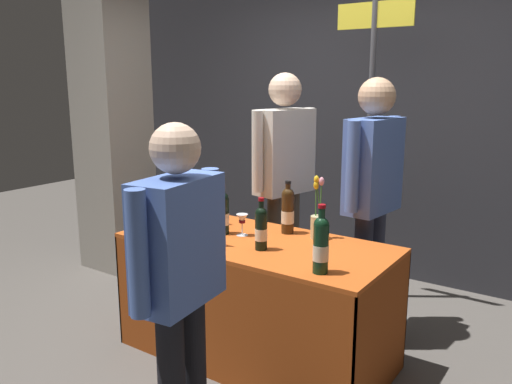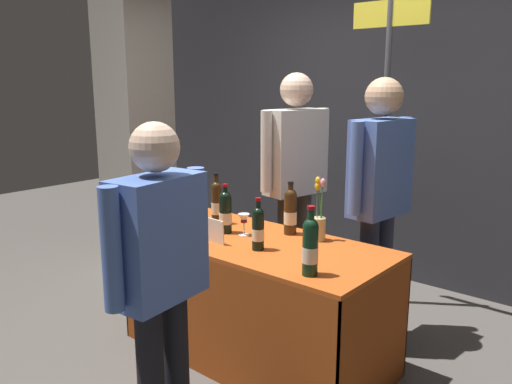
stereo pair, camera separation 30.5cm
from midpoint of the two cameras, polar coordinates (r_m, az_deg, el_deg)
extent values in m
plane|color=#514C47|center=(3.43, -2.67, -17.53)|extent=(12.00, 12.00, 0.00)
cube|color=#2D2D33|center=(4.62, 11.37, 6.90)|extent=(5.85, 0.12, 2.58)
cube|color=gray|center=(4.87, -17.46, 9.63)|extent=(0.51, 0.51, 3.06)
cube|color=#B74C19|center=(3.13, -2.80, -5.63)|extent=(1.65, 0.77, 0.02)
cube|color=#963E14|center=(3.00, -7.21, -14.31)|extent=(1.65, 0.01, 0.73)
cube|color=#963E14|center=(3.55, 1.00, -9.91)|extent=(1.65, 0.01, 0.73)
cube|color=#963E14|center=(3.78, -12.79, -8.79)|extent=(0.01, 0.77, 0.73)
cube|color=#963E14|center=(2.89, 10.80, -15.53)|extent=(0.01, 0.77, 0.73)
cylinder|color=#192333|center=(3.52, -11.78, -1.47)|extent=(0.06, 0.06, 0.25)
sphere|color=#192333|center=(3.50, -11.87, 0.56)|extent=(0.06, 0.06, 0.06)
cylinder|color=#192333|center=(3.49, -11.90, 1.28)|extent=(0.02, 0.02, 0.09)
cylinder|color=maroon|center=(3.48, -11.94, 2.15)|extent=(0.03, 0.03, 0.02)
cylinder|color=beige|center=(3.53, -11.77, -1.79)|extent=(0.07, 0.07, 0.08)
cylinder|color=black|center=(2.93, -2.41, -4.41)|extent=(0.07, 0.07, 0.22)
sphere|color=black|center=(2.90, -2.43, -2.38)|extent=(0.07, 0.07, 0.07)
cylinder|color=black|center=(2.89, -2.44, -1.70)|extent=(0.03, 0.03, 0.07)
cylinder|color=maroon|center=(2.88, -2.45, -0.84)|extent=(0.03, 0.03, 0.02)
cylinder|color=beige|center=(2.94, -2.41, -4.74)|extent=(0.07, 0.07, 0.07)
cylinder|color=black|center=(3.25, -6.33, -2.67)|extent=(0.08, 0.08, 0.23)
sphere|color=black|center=(3.22, -6.38, -0.70)|extent=(0.08, 0.08, 0.08)
cylinder|color=black|center=(3.22, -6.39, -0.11)|extent=(0.03, 0.03, 0.07)
cylinder|color=maroon|center=(3.21, -6.41, 0.65)|extent=(0.03, 0.03, 0.02)
cylinder|color=beige|center=(3.26, -6.32, -2.98)|extent=(0.08, 0.08, 0.07)
cylinder|color=#38230F|center=(3.46, -7.55, -1.60)|extent=(0.07, 0.07, 0.25)
sphere|color=#38230F|center=(3.43, -7.61, 0.45)|extent=(0.07, 0.07, 0.07)
cylinder|color=#38230F|center=(3.42, -7.63, 1.07)|extent=(0.03, 0.03, 0.08)
cylinder|color=black|center=(3.41, -7.65, 1.84)|extent=(0.03, 0.03, 0.02)
cylinder|color=beige|center=(3.46, -7.55, -1.92)|extent=(0.07, 0.07, 0.08)
cylinder|color=black|center=(2.58, 3.82, -6.33)|extent=(0.08, 0.08, 0.25)
sphere|color=black|center=(2.55, 3.86, -3.65)|extent=(0.08, 0.08, 0.08)
cylinder|color=black|center=(2.53, 3.87, -2.74)|extent=(0.03, 0.03, 0.08)
cylinder|color=maroon|center=(2.52, 3.89, -1.62)|extent=(0.04, 0.04, 0.02)
cylinder|color=beige|center=(2.59, 3.81, -6.76)|extent=(0.08, 0.08, 0.08)
cylinder|color=#38230F|center=(3.24, 0.84, -2.45)|extent=(0.08, 0.08, 0.25)
sphere|color=#38230F|center=(3.21, 0.84, -0.28)|extent=(0.08, 0.08, 0.08)
cylinder|color=#38230F|center=(3.20, 0.85, 0.30)|extent=(0.03, 0.03, 0.07)
cylinder|color=black|center=(3.19, 0.85, 1.05)|extent=(0.04, 0.04, 0.02)
cylinder|color=beige|center=(3.24, 0.84, -2.79)|extent=(0.08, 0.08, 0.08)
cylinder|color=black|center=(3.39, -10.79, -2.03)|extent=(0.08, 0.08, 0.25)
sphere|color=black|center=(3.36, -10.88, 0.03)|extent=(0.07, 0.07, 0.07)
cylinder|color=black|center=(3.35, -10.90, 0.65)|extent=(0.03, 0.03, 0.07)
cylinder|color=maroon|center=(3.34, -10.93, 1.43)|extent=(0.04, 0.04, 0.02)
cylinder|color=beige|center=(3.39, -10.78, -2.36)|extent=(0.08, 0.08, 0.08)
cylinder|color=#192333|center=(3.23, -11.43, -3.11)|extent=(0.08, 0.08, 0.21)
sphere|color=#192333|center=(3.21, -11.51, -1.31)|extent=(0.08, 0.08, 0.08)
cylinder|color=#192333|center=(3.20, -11.53, -0.71)|extent=(0.03, 0.03, 0.07)
cylinder|color=maroon|center=(3.19, -11.57, 0.06)|extent=(0.04, 0.04, 0.02)
cylinder|color=beige|center=(3.24, -11.42, -3.40)|extent=(0.08, 0.08, 0.07)
cylinder|color=silver|center=(3.23, -4.25, -4.82)|extent=(0.07, 0.07, 0.00)
cylinder|color=silver|center=(3.22, -4.26, -4.17)|extent=(0.01, 0.01, 0.07)
cone|color=silver|center=(3.20, -4.28, -3.02)|extent=(0.07, 0.07, 0.06)
cylinder|color=#590C19|center=(3.21, -4.27, -3.31)|extent=(0.04, 0.04, 0.02)
cylinder|color=tan|center=(3.15, 4.06, -3.95)|extent=(0.09, 0.09, 0.14)
cylinder|color=#38722D|center=(3.12, 4.24, -1.33)|extent=(0.05, 0.01, 0.29)
ellipsoid|color=gold|center=(3.10, 3.92, 1.33)|extent=(0.03, 0.03, 0.05)
cylinder|color=#38722D|center=(3.13, 3.87, -1.61)|extent=(0.01, 0.01, 0.26)
ellipsoid|color=gold|center=(3.10, 3.88, 0.73)|extent=(0.03, 0.03, 0.05)
cylinder|color=#38722D|center=(3.11, 4.37, -1.47)|extent=(0.02, 0.04, 0.28)
ellipsoid|color=pink|center=(3.09, 4.48, 1.15)|extent=(0.03, 0.03, 0.05)
cube|color=silver|center=(3.06, -7.42, -4.45)|extent=(0.16, 0.03, 0.15)
cylinder|color=#4C4233|center=(4.05, 1.75, -5.96)|extent=(0.12, 0.12, 0.88)
cylinder|color=#4C4233|center=(3.93, -0.12, -6.55)|extent=(0.12, 0.12, 0.88)
cube|color=beige|center=(3.82, 0.87, 4.48)|extent=(0.30, 0.50, 0.62)
sphere|color=beige|center=(3.78, 0.89, 11.25)|extent=(0.24, 0.24, 0.24)
cylinder|color=beige|center=(4.01, 3.70, 5.20)|extent=(0.08, 0.08, 0.57)
cylinder|color=beige|center=(3.62, -2.26, 4.45)|extent=(0.08, 0.08, 0.57)
cylinder|color=#2D3347|center=(3.64, 10.60, -8.47)|extent=(0.12, 0.12, 0.86)
cylinder|color=#2D3347|center=(3.50, 9.17, -9.26)|extent=(0.12, 0.12, 0.86)
cube|color=#4C6BB7|center=(3.38, 10.36, 2.86)|extent=(0.26, 0.46, 0.61)
sphere|color=tan|center=(3.33, 10.65, 10.35)|extent=(0.24, 0.24, 0.24)
cylinder|color=#4C6BB7|center=(3.60, 12.52, 3.74)|extent=(0.08, 0.08, 0.56)
cylinder|color=#4C6BB7|center=(3.15, 7.92, 2.72)|extent=(0.08, 0.08, 0.56)
cylinder|color=black|center=(2.55, -10.54, -19.14)|extent=(0.12, 0.12, 0.77)
cube|color=#4C6BB7|center=(2.22, -12.51, -5.42)|extent=(0.26, 0.44, 0.54)
sphere|color=beige|center=(2.14, -13.00, 4.70)|extent=(0.21, 0.21, 0.21)
cylinder|color=#4C6BB7|center=(2.04, -17.18, -6.65)|extent=(0.08, 0.08, 0.50)
cylinder|color=#4C6BB7|center=(2.41, -8.62, -3.36)|extent=(0.08, 0.08, 0.50)
cylinder|color=#47474C|center=(3.99, 10.19, 3.96)|extent=(0.04, 0.04, 2.28)
cube|color=yellow|center=(3.97, 10.78, 18.69)|extent=(0.58, 0.02, 0.18)
camera|label=1|loc=(0.15, -92.86, -0.62)|focal=36.21mm
camera|label=2|loc=(0.15, 87.14, 0.62)|focal=36.21mm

